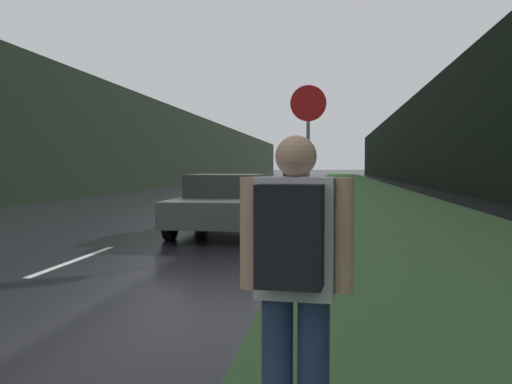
# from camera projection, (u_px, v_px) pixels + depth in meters

# --- Properties ---
(grass_verge) EXTENTS (6.00, 240.00, 0.02)m
(grass_verge) POSITION_uv_depth(u_px,v_px,m) (361.00, 188.00, 40.06)
(grass_verge) COLOR #33562D
(grass_verge) RESTS_ON ground_plane
(lane_stripe_b) EXTENTS (0.12, 3.00, 0.01)m
(lane_stripe_b) POSITION_uv_depth(u_px,v_px,m) (75.00, 260.00, 9.22)
(lane_stripe_b) COLOR silver
(lane_stripe_b) RESTS_ON ground_plane
(lane_stripe_c) EXTENTS (0.12, 3.00, 0.01)m
(lane_stripe_c) POSITION_uv_depth(u_px,v_px,m) (185.00, 220.00, 16.14)
(lane_stripe_c) COLOR silver
(lane_stripe_c) RESTS_ON ground_plane
(lane_stripe_d) EXTENTS (0.12, 3.00, 0.01)m
(lane_stripe_d) POSITION_uv_depth(u_px,v_px,m) (229.00, 204.00, 23.07)
(lane_stripe_d) COLOR silver
(lane_stripe_d) RESTS_ON ground_plane
(lane_stripe_e) EXTENTS (0.12, 3.00, 0.01)m
(lane_stripe_e) POSITION_uv_depth(u_px,v_px,m) (253.00, 196.00, 30.00)
(lane_stripe_e) COLOR silver
(lane_stripe_e) RESTS_ON ground_plane
(lane_stripe_f) EXTENTS (0.12, 3.00, 0.01)m
(lane_stripe_f) POSITION_uv_depth(u_px,v_px,m) (267.00, 190.00, 36.92)
(lane_stripe_f) COLOR silver
(lane_stripe_f) RESTS_ON ground_plane
(treeline_far_side) EXTENTS (2.00, 140.00, 6.57)m
(treeline_far_side) POSITION_uv_depth(u_px,v_px,m) (186.00, 149.00, 52.01)
(treeline_far_side) COLOR black
(treeline_far_side) RESTS_ON ground_plane
(treeline_near_side) EXTENTS (2.00, 140.00, 7.94)m
(treeline_near_side) POSITION_uv_depth(u_px,v_px,m) (423.00, 141.00, 48.94)
(treeline_near_side) COLOR black
(treeline_near_side) RESTS_ON ground_plane
(stop_sign) EXTENTS (0.71, 0.07, 3.21)m
(stop_sign) POSITION_uv_depth(u_px,v_px,m) (308.00, 148.00, 10.73)
(stop_sign) COLOR slate
(stop_sign) RESTS_ON ground_plane
(hitchhiker_with_backpack) EXTENTS (0.61, 0.44, 1.76)m
(hitchhiker_with_backpack) POSITION_uv_depth(u_px,v_px,m) (294.00, 277.00, 2.86)
(hitchhiker_with_backpack) COLOR navy
(hitchhiker_with_backpack) RESTS_ON ground_plane
(car_passing_near) EXTENTS (2.05, 4.60, 1.41)m
(car_passing_near) POSITION_uv_depth(u_px,v_px,m) (225.00, 203.00, 13.11)
(car_passing_near) COLOR #4C514C
(car_passing_near) RESTS_ON ground_plane
(car_passing_far) EXTENTS (2.03, 4.22, 1.42)m
(car_passing_far) POSITION_uv_depth(u_px,v_px,m) (295.00, 179.00, 38.73)
(car_passing_far) COLOR #4C514C
(car_passing_far) RESTS_ON ground_plane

